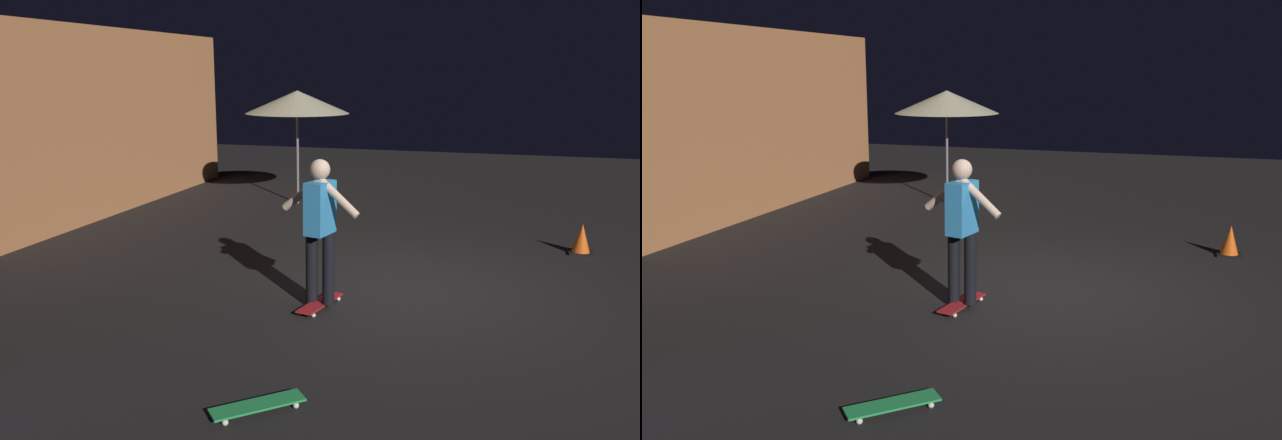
% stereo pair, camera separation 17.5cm
% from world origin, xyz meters
% --- Properties ---
extents(ground_plane, '(28.00, 28.00, 0.00)m').
position_xyz_m(ground_plane, '(0.00, 0.00, 0.00)').
color(ground_plane, black).
extents(patio_umbrella, '(2.10, 2.10, 2.30)m').
position_xyz_m(patio_umbrella, '(4.61, 3.08, 2.07)').
color(patio_umbrella, slate).
rests_on(patio_umbrella, ground_plane).
extents(skateboard_ridden, '(0.80, 0.37, 0.07)m').
position_xyz_m(skateboard_ridden, '(-0.96, 0.93, 0.06)').
color(skateboard_ridden, '#AD1E23').
rests_on(skateboard_ridden, ground_plane).
extents(skateboard_spare, '(0.67, 0.71, 0.07)m').
position_xyz_m(skateboard_spare, '(-3.32, 0.74, 0.06)').
color(skateboard_spare, green).
rests_on(skateboard_spare, ground_plane).
extents(skater, '(0.42, 0.98, 1.67)m').
position_xyz_m(skater, '(-0.96, 0.93, 1.04)').
color(skater, black).
rests_on(skater, skateboard_ridden).
extents(traffic_cone, '(0.34, 0.34, 0.46)m').
position_xyz_m(traffic_cone, '(2.31, -2.19, 0.21)').
color(traffic_cone, black).
rests_on(traffic_cone, ground_plane).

